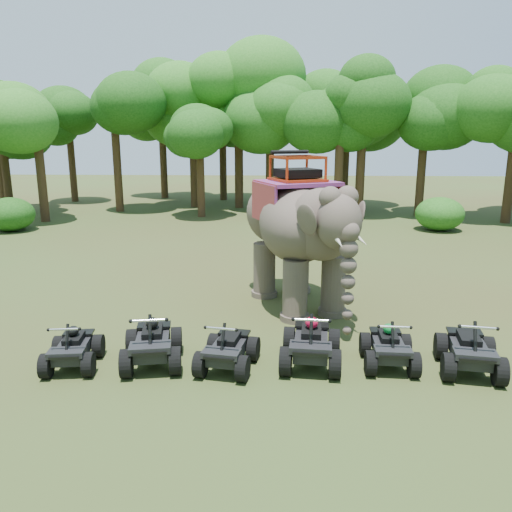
# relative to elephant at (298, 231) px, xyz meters

# --- Properties ---
(ground) EXTENTS (110.00, 110.00, 0.00)m
(ground) POSITION_rel_elephant_xyz_m (-1.22, -2.57, -2.36)
(ground) COLOR #47381E
(ground) RESTS_ON ground
(elephant) EXTENTS (4.51, 6.15, 4.73)m
(elephant) POSITION_rel_elephant_xyz_m (0.00, 0.00, 0.00)
(elephant) COLOR brown
(elephant) RESTS_ON ground
(atv_0) EXTENTS (1.33, 1.69, 1.15)m
(atv_0) POSITION_rel_elephant_xyz_m (-5.28, -4.56, -1.79)
(atv_0) COLOR black
(atv_0) RESTS_ON ground
(atv_1) EXTENTS (1.61, 2.00, 1.34)m
(atv_1) POSITION_rel_elephant_xyz_m (-3.49, -4.35, -1.69)
(atv_1) COLOR black
(atv_1) RESTS_ON ground
(atv_2) EXTENTS (1.45, 1.81, 1.21)m
(atv_2) POSITION_rel_elephant_xyz_m (-1.72, -4.49, -1.76)
(atv_2) COLOR black
(atv_2) RESTS_ON ground
(atv_3) EXTENTS (1.50, 1.95, 1.37)m
(atv_3) POSITION_rel_elephant_xyz_m (0.18, -4.22, -1.68)
(atv_3) COLOR black
(atv_3) RESTS_ON ground
(atv_4) EXTENTS (1.25, 1.66, 1.19)m
(atv_4) POSITION_rel_elephant_xyz_m (1.97, -4.19, -1.77)
(atv_4) COLOR black
(atv_4) RESTS_ON ground
(atv_5) EXTENTS (1.56, 1.95, 1.31)m
(atv_5) POSITION_rel_elephant_xyz_m (3.72, -4.38, -1.71)
(atv_5) COLOR black
(atv_5) RESTS_ON ground
(tree_0) EXTENTS (6.61, 6.61, 9.44)m
(tree_0) POSITION_rel_elephant_xyz_m (-1.22, 21.01, 2.36)
(tree_0) COLOR #195114
(tree_0) RESTS_ON ground
(tree_1) EXTENTS (6.06, 6.06, 8.66)m
(tree_1) POSITION_rel_elephant_xyz_m (3.26, 17.59, 1.96)
(tree_1) COLOR #195114
(tree_1) RESTS_ON ground
(tree_2) EXTENTS (5.69, 5.69, 8.13)m
(tree_2) POSITION_rel_elephant_xyz_m (8.71, 18.34, 1.70)
(tree_2) COLOR #195114
(tree_2) RESTS_ON ground
(tree_23) EXTENTS (5.53, 5.53, 7.91)m
(tree_23) POSITION_rel_elephant_xyz_m (-15.03, 15.02, 1.59)
(tree_23) COLOR #195114
(tree_23) RESTS_ON ground
(tree_24) EXTENTS (5.77, 5.77, 8.25)m
(tree_24) POSITION_rel_elephant_xyz_m (-11.73, 19.45, 1.76)
(tree_24) COLOR #195114
(tree_24) RESTS_ON ground
(tree_25) EXTENTS (4.76, 4.76, 6.79)m
(tree_25) POSITION_rel_elephant_xyz_m (-5.63, 17.32, 1.03)
(tree_25) COLOR #195114
(tree_25) RESTS_ON ground
(tree_26) EXTENTS (6.29, 6.29, 8.99)m
(tree_26) POSITION_rel_elephant_xyz_m (-6.82, 21.87, 2.13)
(tree_26) COLOR #195114
(tree_26) RESTS_ON ground
(tree_28) EXTENTS (5.07, 5.07, 7.24)m
(tree_28) POSITION_rel_elephant_xyz_m (-18.60, 17.56, 1.25)
(tree_28) COLOR #195114
(tree_28) RESTS_ON ground
(tree_29) EXTENTS (6.50, 6.50, 9.29)m
(tree_29) POSITION_rel_elephant_xyz_m (-5.14, 26.24, 2.28)
(tree_29) COLOR #195114
(tree_29) RESTS_ON ground
(tree_30) EXTENTS (6.75, 6.75, 9.64)m
(tree_30) POSITION_rel_elephant_xyz_m (-10.29, 27.26, 2.46)
(tree_30) COLOR #195114
(tree_30) RESTS_ON ground
(tree_31) EXTENTS (7.42, 7.42, 10.59)m
(tree_31) POSITION_rel_elephant_xyz_m (-3.48, 21.73, 2.93)
(tree_31) COLOR #195114
(tree_31) RESTS_ON ground
(tree_33) EXTENTS (6.39, 6.39, 9.13)m
(tree_33) POSITION_rel_elephant_xyz_m (4.44, 23.54, 2.20)
(tree_33) COLOR #195114
(tree_33) RESTS_ON ground
(tree_34) EXTENTS (6.73, 6.73, 9.61)m
(tree_34) POSITION_rel_elephant_xyz_m (4.77, 18.36, 2.44)
(tree_34) COLOR #195114
(tree_34) RESTS_ON ground
(tree_35) EXTENTS (5.58, 5.58, 7.97)m
(tree_35) POSITION_rel_elephant_xyz_m (-17.06, 24.67, 1.62)
(tree_35) COLOR #195114
(tree_35) RESTS_ON ground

